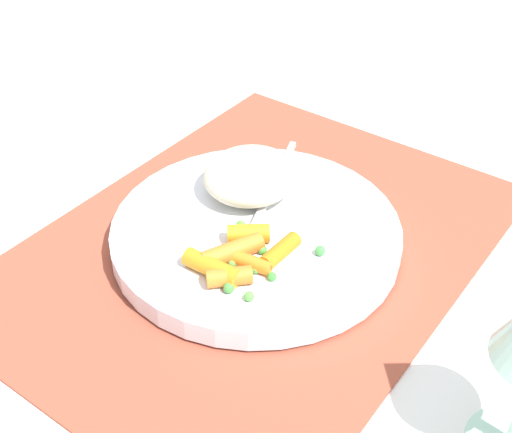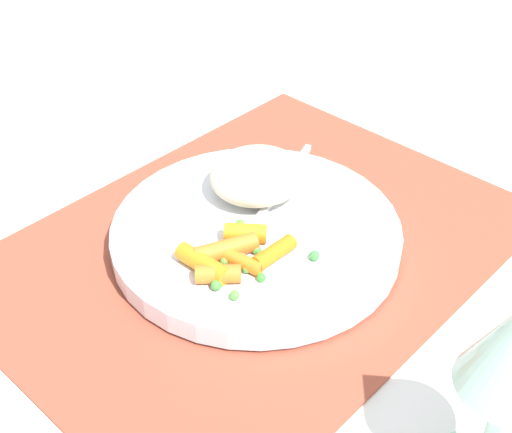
# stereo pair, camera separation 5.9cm
# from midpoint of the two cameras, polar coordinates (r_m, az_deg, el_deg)

# --- Properties ---
(ground_plane) EXTENTS (2.40, 2.40, 0.00)m
(ground_plane) POSITION_cam_midpoint_polar(r_m,az_deg,el_deg) (0.64, -2.64, -2.62)
(ground_plane) COLOR white
(placemat) EXTENTS (0.47, 0.35, 0.01)m
(placemat) POSITION_cam_midpoint_polar(r_m,az_deg,el_deg) (0.64, -2.64, -2.42)
(placemat) COLOR #9E4733
(placemat) RESTS_ON ground_plane
(plate) EXTENTS (0.26, 0.26, 0.02)m
(plate) POSITION_cam_midpoint_polar(r_m,az_deg,el_deg) (0.63, -2.68, -1.52)
(plate) COLOR white
(plate) RESTS_ON placemat
(rice_mound) EXTENTS (0.09, 0.09, 0.04)m
(rice_mound) POSITION_cam_midpoint_polar(r_m,az_deg,el_deg) (0.65, -3.04, 3.24)
(rice_mound) COLOR beige
(rice_mound) RESTS_ON plate
(carrot_portion) EXTENTS (0.09, 0.06, 0.02)m
(carrot_portion) POSITION_cam_midpoint_polar(r_m,az_deg,el_deg) (0.58, -4.32, -3.32)
(carrot_portion) COLOR orange
(carrot_portion) RESTS_ON plate
(pea_scatter) EXTENTS (0.09, 0.08, 0.01)m
(pea_scatter) POSITION_cam_midpoint_polar(r_m,az_deg,el_deg) (0.58, -2.33, -3.74)
(pea_scatter) COLOR green
(pea_scatter) RESTS_ON plate
(fork) EXTENTS (0.18, 0.08, 0.01)m
(fork) POSITION_cam_midpoint_polar(r_m,az_deg,el_deg) (0.64, -2.17, 0.41)
(fork) COLOR silver
(fork) RESTS_ON plate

